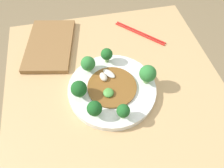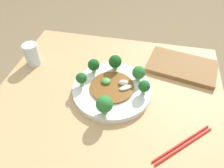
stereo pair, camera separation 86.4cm
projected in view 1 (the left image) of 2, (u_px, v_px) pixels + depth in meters
ground_plane at (115, 155)px, 1.35m from camera, size 8.00×8.00×0.00m
table at (116, 132)px, 1.06m from camera, size 0.89×0.79×0.70m
plate at (112, 89)px, 0.77m from camera, size 0.31×0.31×0.02m
broccoli_east at (107, 54)px, 0.80m from camera, size 0.04×0.04×0.06m
broccoli_south at (148, 74)px, 0.74m from camera, size 0.06×0.06×0.07m
broccoli_northwest at (94, 109)px, 0.67m from camera, size 0.05×0.05×0.06m
broccoli_northeast at (88, 64)px, 0.78m from camera, size 0.05×0.05×0.06m
broccoli_west at (123, 111)px, 0.66m from camera, size 0.04×0.04×0.06m
broccoli_north at (79, 90)px, 0.71m from camera, size 0.05×0.05×0.07m
stirfry_center at (111, 86)px, 0.76m from camera, size 0.17×0.17×0.02m
chopsticks at (140, 33)px, 0.95m from camera, size 0.19×0.18×0.01m
cutting_board at (50, 45)px, 0.90m from camera, size 0.32×0.23×0.02m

